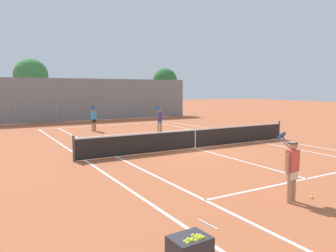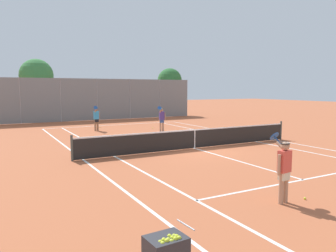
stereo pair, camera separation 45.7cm
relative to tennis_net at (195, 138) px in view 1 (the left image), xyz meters
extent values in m
plane|color=#B25B38|center=(0.00, 0.00, -0.51)|extent=(120.00, 120.00, 0.00)
cube|color=silver|center=(0.00, 11.90, -0.51)|extent=(11.00, 0.10, 0.01)
cube|color=silver|center=(-5.50, 0.00, -0.51)|extent=(0.10, 23.80, 0.01)
cube|color=silver|center=(5.50, 0.00, -0.51)|extent=(0.10, 23.80, 0.01)
cube|color=silver|center=(-4.13, 0.00, -0.51)|extent=(0.10, 23.80, 0.01)
cube|color=silver|center=(4.13, 0.00, -0.51)|extent=(0.10, 23.80, 0.01)
cube|color=silver|center=(0.00, -6.40, -0.51)|extent=(8.26, 0.10, 0.01)
cube|color=silver|center=(0.00, 6.40, -0.51)|extent=(8.26, 0.10, 0.01)
cube|color=silver|center=(0.00, 0.00, -0.51)|extent=(0.10, 12.80, 0.01)
cylinder|color=#474C47|center=(-5.95, 0.00, 0.03)|extent=(0.10, 0.10, 1.07)
cylinder|color=#474C47|center=(5.95, 0.00, 0.03)|extent=(0.10, 0.10, 1.07)
cube|color=black|center=(0.00, 0.00, -0.04)|extent=(11.90, 0.02, 0.89)
cube|color=white|center=(0.00, 0.00, 0.41)|extent=(11.90, 0.03, 0.06)
cube|color=white|center=(0.00, 0.00, -0.06)|extent=(0.05, 0.03, 0.89)
cylinder|color=#B7B7BC|center=(-6.35, -9.46, 0.44)|extent=(0.05, 0.44, 0.02)
sphere|color=#D1DB33|center=(-6.55, -9.61, 0.34)|extent=(0.07, 0.07, 0.07)
sphere|color=#D1DB33|center=(-6.61, -9.61, 0.35)|extent=(0.07, 0.07, 0.07)
sphere|color=#D1DB33|center=(-6.67, -9.62, 0.33)|extent=(0.07, 0.07, 0.07)
sphere|color=#D1DB33|center=(-6.74, -9.60, 0.35)|extent=(0.07, 0.07, 0.07)
sphere|color=#D1DB33|center=(-6.81, -9.62, 0.33)|extent=(0.07, 0.07, 0.07)
sphere|color=#D1DB33|center=(-6.55, -9.54, 0.34)|extent=(0.07, 0.07, 0.07)
sphere|color=#D1DB33|center=(-6.62, -9.54, 0.34)|extent=(0.07, 0.07, 0.07)
sphere|color=#D1DB33|center=(-6.69, -9.55, 0.33)|extent=(0.07, 0.07, 0.07)
sphere|color=#D1DB33|center=(-6.76, -9.55, 0.34)|extent=(0.07, 0.07, 0.07)
sphere|color=#D1DB33|center=(-6.82, -9.56, 0.33)|extent=(0.07, 0.07, 0.07)
sphere|color=#D1DB33|center=(-6.55, -9.47, 0.32)|extent=(0.07, 0.07, 0.07)
sphere|color=#D1DB33|center=(-6.63, -9.48, 0.34)|extent=(0.07, 0.07, 0.07)
cylinder|color=tan|center=(-2.36, -7.64, -0.10)|extent=(0.13, 0.13, 0.82)
cylinder|color=tan|center=(-2.18, -7.62, -0.10)|extent=(0.13, 0.13, 0.82)
cube|color=beige|center=(-2.27, -7.63, 0.23)|extent=(0.30, 0.21, 0.24)
cube|color=#D84C3F|center=(-2.27, -7.63, 0.59)|extent=(0.36, 0.24, 0.56)
sphere|color=tan|center=(-2.27, -7.63, 0.98)|extent=(0.22, 0.22, 0.22)
cylinder|color=black|center=(-2.27, -7.63, 1.05)|extent=(0.23, 0.23, 0.02)
cylinder|color=tan|center=(-2.49, -7.66, 0.53)|extent=(0.08, 0.08, 0.52)
cylinder|color=tan|center=(-2.16, -7.47, 0.88)|extent=(0.14, 0.46, 0.35)
cylinder|color=#1E4C99|center=(-2.06, -7.20, 1.04)|extent=(0.06, 0.25, 0.22)
cylinder|color=#1E4C99|center=(-2.08, -7.08, 1.15)|extent=(0.30, 0.23, 0.23)
cylinder|color=#936B4C|center=(-2.23, 8.97, -0.10)|extent=(0.13, 0.13, 0.82)
cylinder|color=#936B4C|center=(-2.41, 8.94, -0.10)|extent=(0.13, 0.13, 0.82)
cube|color=black|center=(-2.32, 8.96, 0.23)|extent=(0.30, 0.22, 0.24)
cube|color=#3399D8|center=(-2.32, 8.96, 0.59)|extent=(0.36, 0.24, 0.56)
sphere|color=#936B4C|center=(-2.32, 8.96, 0.98)|extent=(0.22, 0.22, 0.22)
cylinder|color=black|center=(-2.32, 8.96, 1.05)|extent=(0.23, 0.23, 0.02)
cylinder|color=#936B4C|center=(-2.10, 8.99, 0.53)|extent=(0.08, 0.08, 0.52)
cylinder|color=#936B4C|center=(-2.43, 8.80, 0.88)|extent=(0.14, 0.46, 0.35)
cylinder|color=#1E4C99|center=(-2.52, 8.53, 1.04)|extent=(0.06, 0.25, 0.22)
cylinder|color=#1E4C99|center=(-2.51, 8.41, 1.15)|extent=(0.30, 0.23, 0.23)
cylinder|color=tan|center=(1.58, 6.38, -0.10)|extent=(0.13, 0.13, 0.82)
cylinder|color=tan|center=(1.41, 6.42, -0.10)|extent=(0.13, 0.13, 0.82)
cube|color=#334C8C|center=(1.50, 6.40, 0.23)|extent=(0.32, 0.25, 0.24)
cube|color=#4C388C|center=(1.50, 6.40, 0.59)|extent=(0.38, 0.28, 0.56)
sphere|color=tan|center=(1.50, 6.40, 0.98)|extent=(0.22, 0.22, 0.22)
cylinder|color=black|center=(1.50, 6.40, 1.05)|extent=(0.23, 0.23, 0.02)
cylinder|color=tan|center=(1.71, 6.34, 0.53)|extent=(0.08, 0.08, 0.52)
cylinder|color=tan|center=(1.33, 6.30, 0.88)|extent=(0.20, 0.46, 0.35)
cylinder|color=#1E4C99|center=(1.14, 6.08, 1.04)|extent=(0.10, 0.25, 0.22)
cylinder|color=#1E4C99|center=(1.11, 5.97, 1.15)|extent=(0.32, 0.26, 0.23)
sphere|color=#D1DB33|center=(-1.55, -7.72, -0.48)|extent=(0.07, 0.07, 0.07)
sphere|color=#D1DB33|center=(-1.57, 10.63, -0.48)|extent=(0.07, 0.07, 0.07)
sphere|color=#D1DB33|center=(1.77, 8.37, -0.48)|extent=(0.07, 0.07, 0.07)
cylinder|color=gray|center=(-6.56, 16.57, 1.43)|extent=(0.08, 0.08, 3.88)
cylinder|color=gray|center=(-3.28, 16.57, 1.43)|extent=(0.08, 0.08, 3.88)
cylinder|color=gray|center=(0.00, 16.57, 1.43)|extent=(0.08, 0.08, 3.88)
cylinder|color=gray|center=(3.28, 16.57, 1.43)|extent=(0.08, 0.08, 3.88)
cylinder|color=gray|center=(6.56, 16.57, 1.43)|extent=(0.08, 0.08, 3.88)
cylinder|color=gray|center=(9.84, 16.57, 1.43)|extent=(0.08, 0.08, 3.88)
cube|color=slate|center=(0.00, 16.57, 1.43)|extent=(19.67, 0.02, 3.84)
cylinder|color=brown|center=(-4.77, 20.08, 1.03)|extent=(0.28, 0.28, 3.08)
sphere|color=#387A3D|center=(-4.77, 20.08, 3.67)|extent=(3.12, 3.12, 3.12)
sphere|color=#387A3D|center=(-5.10, 19.95, 3.28)|extent=(2.20, 2.20, 2.20)
cylinder|color=brown|center=(8.89, 18.70, 0.94)|extent=(0.23, 0.23, 2.90)
sphere|color=#2D6B33|center=(8.89, 18.70, 3.33)|extent=(2.69, 2.69, 2.69)
sphere|color=#2D6B33|center=(8.37, 18.75, 2.99)|extent=(1.92, 1.92, 1.92)
camera|label=1|loc=(-9.17, -13.15, 2.43)|focal=35.00mm
camera|label=2|loc=(-8.78, -13.38, 2.43)|focal=35.00mm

